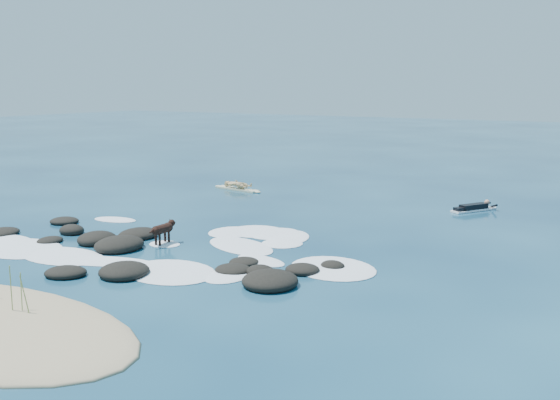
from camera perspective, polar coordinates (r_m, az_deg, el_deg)
The scene contains 6 objects.
ground at distance 20.83m, azimuth -6.98°, elevation -4.02°, with size 160.00×160.00×0.00m, color #0A2642.
reef_rocks at distance 19.80m, azimuth -12.81°, elevation -4.65°, with size 12.87×5.87×0.55m.
breaking_foam at distance 20.22m, azimuth -9.04°, elevation -4.49°, with size 13.57×8.38×0.12m.
standing_surfer_rig at distance 31.21m, azimuth -3.94°, elevation 2.19°, with size 3.10×0.94×1.76m.
paddling_surfer_rig at distance 27.25m, azimuth 17.33°, elevation -0.67°, with size 1.65×2.20×0.41m.
dog at distance 20.81m, azimuth -10.61°, elevation -2.61°, with size 0.33×1.28×0.81m.
Camera 1 is at (12.42, -15.89, 5.19)m, focal length 40.00 mm.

